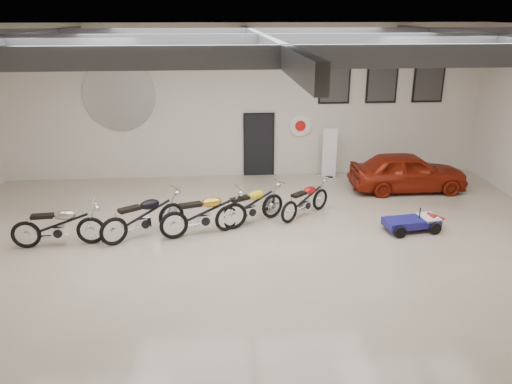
{
  "coord_description": "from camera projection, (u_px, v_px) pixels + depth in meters",
  "views": [
    {
      "loc": [
        -0.98,
        -10.4,
        5.34
      ],
      "look_at": [
        0.0,
        1.2,
        1.1
      ],
      "focal_mm": 35.0,
      "sensor_mm": 36.0,
      "label": 1
    }
  ],
  "objects": [
    {
      "name": "floor",
      "position": [
        260.0,
        254.0,
        11.64
      ],
      "size": [
        16.0,
        12.0,
        0.01
      ],
      "primitive_type": "cube",
      "color": "#B9A78D",
      "rests_on": "ground"
    },
    {
      "name": "ceiling",
      "position": [
        261.0,
        29.0,
        9.93
      ],
      "size": [
        16.0,
        12.0,
        0.01
      ],
      "primitive_type": "cube",
      "color": "slate",
      "rests_on": "back_wall"
    },
    {
      "name": "back_wall",
      "position": [
        244.0,
        102.0,
        16.41
      ],
      "size": [
        16.0,
        0.02,
        5.0
      ],
      "primitive_type": "cube",
      "color": "beige",
      "rests_on": "floor"
    },
    {
      "name": "ceiling_beams",
      "position": [
        261.0,
        42.0,
        10.02
      ],
      "size": [
        15.8,
        11.8,
        0.32
      ],
      "primitive_type": null,
      "color": "#5C5E64",
      "rests_on": "ceiling"
    },
    {
      "name": "door",
      "position": [
        259.0,
        145.0,
        16.89
      ],
      "size": [
        0.92,
        0.08,
        2.1
      ],
      "primitive_type": "cube",
      "color": "black",
      "rests_on": "back_wall"
    },
    {
      "name": "logo_plaque",
      "position": [
        119.0,
        95.0,
        15.94
      ],
      "size": [
        2.3,
        0.06,
        1.16
      ],
      "primitive_type": null,
      "color": "silver",
      "rests_on": "back_wall"
    },
    {
      "name": "poster_left",
      "position": [
        335.0,
        83.0,
        16.4
      ],
      "size": [
        1.05,
        0.08,
        1.35
      ],
      "primitive_type": null,
      "color": "black",
      "rests_on": "back_wall"
    },
    {
      "name": "poster_mid",
      "position": [
        382.0,
        83.0,
        16.53
      ],
      "size": [
        1.05,
        0.08,
        1.35
      ],
      "primitive_type": null,
      "color": "black",
      "rests_on": "back_wall"
    },
    {
      "name": "poster_right",
      "position": [
        429.0,
        82.0,
        16.65
      ],
      "size": [
        1.05,
        0.08,
        1.35
      ],
      "primitive_type": null,
      "color": "black",
      "rests_on": "back_wall"
    },
    {
      "name": "oil_sign",
      "position": [
        300.0,
        126.0,
        16.78
      ],
      "size": [
        0.72,
        0.1,
        0.72
      ],
      "primitive_type": null,
      "color": "white",
      "rests_on": "back_wall"
    },
    {
      "name": "banner_stand",
      "position": [
        330.0,
        152.0,
        16.72
      ],
      "size": [
        0.49,
        0.23,
        1.75
      ],
      "primitive_type": null,
      "rotation": [
        0.0,
        0.0,
        -0.1
      ],
      "color": "white",
      "rests_on": "floor"
    },
    {
      "name": "motorcycle_silver",
      "position": [
        58.0,
        225.0,
        11.86
      ],
      "size": [
        2.17,
        0.83,
        1.11
      ],
      "primitive_type": null,
      "rotation": [
        0.0,
        0.0,
        0.08
      ],
      "color": "silver",
      "rests_on": "floor"
    },
    {
      "name": "motorcycle_black",
      "position": [
        143.0,
        216.0,
        12.32
      ],
      "size": [
        2.24,
        1.77,
        1.15
      ],
      "primitive_type": null,
      "rotation": [
        0.0,
        0.0,
        0.57
      ],
      "color": "silver",
      "rests_on": "floor"
    },
    {
      "name": "motorcycle_gold",
      "position": [
        204.0,
        213.0,
        12.49
      ],
      "size": [
        2.34,
        1.31,
        1.16
      ],
      "primitive_type": null,
      "rotation": [
        0.0,
        0.0,
        0.3
      ],
      "color": "silver",
      "rests_on": "floor"
    },
    {
      "name": "motorcycle_yellow",
      "position": [
        250.0,
        205.0,
        13.09
      ],
      "size": [
        2.14,
        1.63,
        1.09
      ],
      "primitive_type": null,
      "rotation": [
        0.0,
        0.0,
        0.53
      ],
      "color": "silver",
      "rests_on": "floor"
    },
    {
      "name": "motorcycle_red",
      "position": [
        305.0,
        199.0,
        13.63
      ],
      "size": [
        1.83,
        1.68,
        0.99
      ],
      "primitive_type": null,
      "rotation": [
        0.0,
        0.0,
        0.71
      ],
      "color": "silver",
      "rests_on": "floor"
    },
    {
      "name": "go_kart",
      "position": [
        417.0,
        219.0,
        12.79
      ],
      "size": [
        1.82,
        1.01,
        0.63
      ],
      "primitive_type": null,
      "rotation": [
        0.0,
        0.0,
        0.14
      ],
      "color": "navy",
      "rests_on": "floor"
    },
    {
      "name": "vintage_car",
      "position": [
        408.0,
        172.0,
        15.57
      ],
      "size": [
        1.49,
        3.6,
        1.22
      ],
      "primitive_type": "imported",
      "rotation": [
        0.0,
        0.0,
        1.56
      ],
      "color": "maroon",
      "rests_on": "floor"
    }
  ]
}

